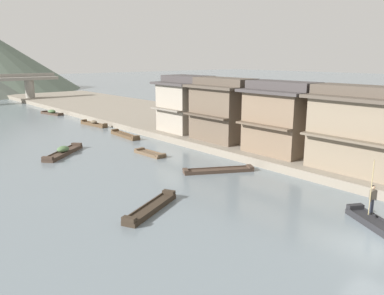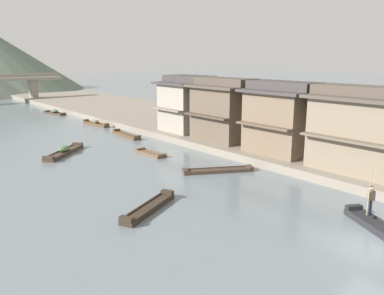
{
  "view_description": "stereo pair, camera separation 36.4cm",
  "coord_description": "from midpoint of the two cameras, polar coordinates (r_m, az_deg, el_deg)",
  "views": [
    {
      "loc": [
        -17.4,
        -6.95,
        8.76
      ],
      "look_at": [
        2.89,
        16.99,
        1.4
      ],
      "focal_mm": 36.05,
      "sensor_mm": 36.0,
      "label": 1
    },
    {
      "loc": [
        -17.12,
        -7.18,
        8.76
      ],
      "look_at": [
        2.89,
        16.99,
        1.4
      ],
      "focal_mm": 36.05,
      "sensor_mm": 36.0,
      "label": 2
    }
  ],
  "objects": [
    {
      "name": "ground_plane",
      "position": [
        20.61,
        25.39,
        -13.32
      ],
      "size": [
        400.0,
        400.0,
        0.0
      ],
      "primitive_type": "plane",
      "color": "slate"
    },
    {
      "name": "riverbank_right",
      "position": [
        50.06,
        1.01,
        3.51
      ],
      "size": [
        18.0,
        110.0,
        0.66
      ],
      "primitive_type": "cube",
      "color": "gray",
      "rests_on": "ground"
    },
    {
      "name": "boat_foreground_poled",
      "position": [
        22.4,
        26.13,
        -10.76
      ],
      "size": [
        3.4,
        5.1,
        0.55
      ],
      "color": "#232326",
      "rests_on": "ground"
    },
    {
      "name": "boatman_person",
      "position": [
        22.72,
        24.72,
        -6.54
      ],
      "size": [
        0.57,
        0.31,
        3.04
      ],
      "color": "black",
      "rests_on": "boat_foreground_poled"
    },
    {
      "name": "boat_moored_nearest",
      "position": [
        44.25,
        -10.13,
        1.8
      ],
      "size": [
        1.19,
        5.35,
        0.51
      ],
      "color": "brown",
      "rests_on": "ground"
    },
    {
      "name": "boat_moored_second",
      "position": [
        52.33,
        -14.52,
        3.41
      ],
      "size": [
        1.42,
        5.2,
        0.7
      ],
      "color": "brown",
      "rests_on": "ground"
    },
    {
      "name": "boat_moored_third",
      "position": [
        30.3,
        3.59,
        -3.4
      ],
      "size": [
        5.35,
        3.57,
        0.35
      ],
      "color": "#423328",
      "rests_on": "ground"
    },
    {
      "name": "boat_moored_far",
      "position": [
        35.7,
        -6.55,
        -0.89
      ],
      "size": [
        1.29,
        3.63,
        0.35
      ],
      "color": "brown",
      "rests_on": "ground"
    },
    {
      "name": "boat_midriver_drifting",
      "position": [
        37.45,
        -18.78,
        -0.63
      ],
      "size": [
        5.1,
        4.56,
        0.8
      ],
      "color": "#423328",
      "rests_on": "ground"
    },
    {
      "name": "boat_midriver_upstream",
      "position": [
        22.91,
        -6.57,
        -8.91
      ],
      "size": [
        4.79,
        2.92,
        0.51
      ],
      "color": "#33281E",
      "rests_on": "ground"
    },
    {
      "name": "boat_upstream_distant",
      "position": [
        64.73,
        -20.18,
        4.85
      ],
      "size": [
        2.06,
        4.82,
        0.75
      ],
      "color": "#423328",
      "rests_on": "ground"
    },
    {
      "name": "house_waterfront_nearest",
      "position": [
        30.34,
        23.56,
        2.43
      ],
      "size": [
        5.39,
        7.5,
        6.14
      ],
      "color": "#7F705B",
      "rests_on": "riverbank_right"
    },
    {
      "name": "house_waterfront_second",
      "position": [
        34.0,
        12.74,
        4.28
      ],
      "size": [
        5.34,
        6.28,
        6.14
      ],
      "color": "#75604C",
      "rests_on": "riverbank_right"
    },
    {
      "name": "house_waterfront_tall",
      "position": [
        38.69,
        4.47,
        5.61
      ],
      "size": [
        5.57,
        6.59,
        6.14
      ],
      "color": "brown",
      "rests_on": "riverbank_right"
    },
    {
      "name": "house_waterfront_narrow",
      "position": [
        43.62,
        -0.92,
        6.51
      ],
      "size": [
        6.5,
        5.7,
        6.14
      ],
      "color": "gray",
      "rests_on": "riverbank_right"
    }
  ]
}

